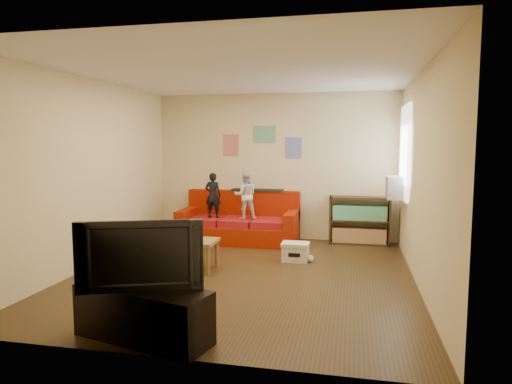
% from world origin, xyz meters
% --- Properties ---
extents(room_shell, '(4.52, 5.02, 2.72)m').
position_xyz_m(room_shell, '(0.00, 0.00, 1.35)').
color(room_shell, '#443017').
rests_on(room_shell, ground).
extents(sofa, '(2.12, 0.98, 0.93)m').
position_xyz_m(sofa, '(-0.57, 2.07, 0.31)').
color(sofa, '#971B03').
rests_on(sofa, ground).
extents(child_a, '(0.30, 0.20, 0.81)m').
position_xyz_m(child_a, '(-1.03, 1.90, 0.85)').
color(child_a, black).
rests_on(child_a, sofa).
extents(child_b, '(0.49, 0.43, 0.84)m').
position_xyz_m(child_b, '(-0.43, 1.90, 0.87)').
color(child_b, silver).
rests_on(child_b, sofa).
extents(coffee_table, '(0.95, 0.52, 0.43)m').
position_xyz_m(coffee_table, '(-0.90, 0.09, 0.37)').
color(coffee_table, olive).
rests_on(coffee_table, ground).
extents(remote, '(0.20, 0.06, 0.02)m').
position_xyz_m(remote, '(-1.15, -0.03, 0.44)').
color(remote, black).
rests_on(remote, coffee_table).
extents(game_controller, '(0.15, 0.06, 0.03)m').
position_xyz_m(game_controller, '(-0.70, 0.14, 0.44)').
color(game_controller, white).
rests_on(game_controller, coffee_table).
extents(bookshelf, '(1.05, 0.32, 0.84)m').
position_xyz_m(bookshelf, '(1.56, 2.30, 0.38)').
color(bookshelf, '#3B2917').
rests_on(bookshelf, ground).
extents(window, '(0.04, 1.08, 1.48)m').
position_xyz_m(window, '(2.22, 1.65, 1.64)').
color(window, white).
rests_on(window, room_shell).
extents(ac_unit, '(0.28, 0.55, 0.35)m').
position_xyz_m(ac_unit, '(2.10, 1.65, 1.08)').
color(ac_unit, '#B7B2A3').
rests_on(ac_unit, window).
extents(artwork_left, '(0.30, 0.01, 0.40)m').
position_xyz_m(artwork_left, '(-0.85, 2.48, 1.75)').
color(artwork_left, '#D87266').
rests_on(artwork_left, room_shell).
extents(artwork_center, '(0.42, 0.01, 0.32)m').
position_xyz_m(artwork_center, '(-0.20, 2.48, 1.95)').
color(artwork_center, '#72B27F').
rests_on(artwork_center, room_shell).
extents(artwork_right, '(0.30, 0.01, 0.38)m').
position_xyz_m(artwork_right, '(0.35, 2.48, 1.70)').
color(artwork_right, '#727FCC').
rests_on(artwork_right, room_shell).
extents(file_box, '(0.41, 0.31, 0.28)m').
position_xyz_m(file_box, '(0.60, 0.87, 0.14)').
color(file_box, '#F0EACD').
rests_on(file_box, ground).
extents(tv_stand, '(1.36, 0.75, 0.49)m').
position_xyz_m(tv_stand, '(-0.41, -2.20, 0.24)').
color(tv_stand, black).
rests_on(tv_stand, ground).
extents(television, '(1.08, 0.51, 0.63)m').
position_xyz_m(television, '(-0.41, -2.20, 0.80)').
color(television, black).
rests_on(television, tv_stand).
extents(tissue, '(0.11, 0.11, 0.11)m').
position_xyz_m(tissue, '(0.83, 0.84, 0.05)').
color(tissue, silver).
rests_on(tissue, ground).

